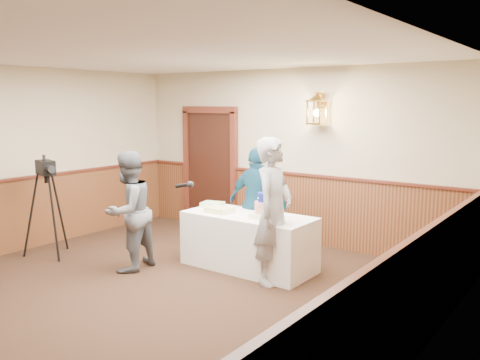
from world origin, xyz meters
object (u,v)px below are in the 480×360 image
object	(u,v)px
interviewer	(129,211)
tv_camera_rig	(48,213)
sheet_cake_yellow	(219,210)
tiered_cake	(265,208)
sheet_cake_green	(212,205)
assistant_p	(258,203)
display_table	(249,241)
baker	(274,211)

from	to	relation	value
interviewer	tv_camera_rig	distance (m)	1.48
sheet_cake_yellow	tv_camera_rig	distance (m)	2.58
sheet_cake_yellow	interviewer	distance (m)	1.23
tiered_cake	sheet_cake_green	world-z (taller)	tiered_cake
sheet_cake_yellow	interviewer	world-z (taller)	interviewer
sheet_cake_yellow	interviewer	xyz separation A→B (m)	(-0.86, -0.88, 0.03)
sheet_cake_green	assistant_p	distance (m)	0.66
display_table	sheet_cake_yellow	distance (m)	0.59
interviewer	tv_camera_rig	size ratio (longest dim) A/B	1.14
sheet_cake_yellow	assistant_p	bearing A→B (deg)	67.55
tiered_cake	assistant_p	size ratio (longest dim) A/B	0.23
tiered_cake	tv_camera_rig	xyz separation A→B (m)	(-2.99, -1.25, -0.24)
tiered_cake	interviewer	size ratio (longest dim) A/B	0.23
interviewer	assistant_p	world-z (taller)	assistant_p
tiered_cake	interviewer	distance (m)	1.82
display_table	assistant_p	world-z (taller)	assistant_p
display_table	assistant_p	xyz separation A→B (m)	(-0.16, 0.45, 0.44)
interviewer	tv_camera_rig	xyz separation A→B (m)	(-1.45, -0.27, -0.17)
display_table	tiered_cake	distance (m)	0.58
tiered_cake	sheet_cake_yellow	bearing A→B (deg)	-171.62
sheet_cake_green	tv_camera_rig	bearing A→B (deg)	-145.19
display_table	interviewer	distance (m)	1.67
display_table	baker	distance (m)	0.83
baker	tv_camera_rig	bearing A→B (deg)	100.50
sheet_cake_yellow	sheet_cake_green	distance (m)	0.39
tiered_cake	interviewer	world-z (taller)	interviewer
sheet_cake_yellow	tv_camera_rig	bearing A→B (deg)	-153.54
sheet_cake_green	tv_camera_rig	size ratio (longest dim) A/B	0.21
tiered_cake	sheet_cake_yellow	xyz separation A→B (m)	(-0.68, -0.10, -0.10)
tv_camera_rig	tiered_cake	bearing A→B (deg)	38.33
sheet_cake_green	assistant_p	world-z (taller)	assistant_p
display_table	interviewer	bearing A→B (deg)	-141.42
baker	assistant_p	bearing A→B (deg)	38.66
tv_camera_rig	assistant_p	bearing A→B (deg)	49.84
sheet_cake_yellow	sheet_cake_green	world-z (taller)	sheet_cake_yellow
interviewer	assistant_p	distance (m)	1.83
sheet_cake_yellow	tv_camera_rig	xyz separation A→B (m)	(-2.31, -1.15, -0.15)
baker	display_table	bearing A→B (deg)	57.88
assistant_p	sheet_cake_green	bearing A→B (deg)	31.41
interviewer	sheet_cake_yellow	bearing A→B (deg)	129.10
tiered_cake	assistant_p	distance (m)	0.66
sheet_cake_yellow	sheet_cake_green	bearing A→B (deg)	143.43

